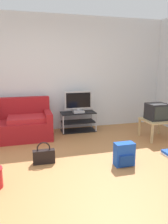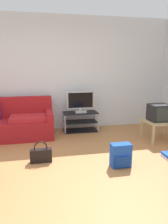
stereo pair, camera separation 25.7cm
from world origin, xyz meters
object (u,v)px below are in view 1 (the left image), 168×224
(couch, at_px, (0,125))
(side_table, at_px, (156,122))
(crt_tv, at_px, (157,112))
(backpack, at_px, (124,154))
(flat_tv, at_px, (78,102))
(tv_stand, at_px, (78,122))
(handbag, at_px, (44,156))

(couch, relative_size, side_table, 3.75)
(couch, relative_size, crt_tv, 5.32)
(crt_tv, bearing_deg, backpack, -140.48)
(backpack, bearing_deg, flat_tv, 71.00)
(couch, height_order, tv_stand, couch)
(couch, xyz_separation_m, crt_tv, (3.23, -0.79, 0.27))
(tv_stand, distance_m, flat_tv, 0.48)
(tv_stand, bearing_deg, couch, -175.01)
(tv_stand, distance_m, handbag, 1.82)
(crt_tv, height_order, handbag, crt_tv)
(side_table, xyz_separation_m, handbag, (-2.45, -0.59, -0.23))
(flat_tv, bearing_deg, tv_stand, 90.00)
(handbag, bearing_deg, side_table, 13.59)
(crt_tv, bearing_deg, side_table, -90.00)
(couch, bearing_deg, side_table, -14.05)
(couch, relative_size, flat_tv, 3.32)
(backpack, xyz_separation_m, handbag, (-1.22, 0.40, -0.05))
(backpack, bearing_deg, handbag, 134.77)
(crt_tv, bearing_deg, flat_tv, 148.36)
(flat_tv, relative_size, backpack, 1.73)
(tv_stand, xyz_separation_m, handbag, (-0.95, -1.55, -0.10))
(tv_stand, relative_size, crt_tv, 2.05)
(backpack, bearing_deg, side_table, 12.08)
(backpack, distance_m, handbag, 1.29)
(flat_tv, relative_size, handbag, 1.77)
(flat_tv, bearing_deg, handbag, -121.86)
(flat_tv, xyz_separation_m, handbag, (-0.95, -1.53, -0.58))
(couch, bearing_deg, tv_stand, 4.99)
(crt_tv, bearing_deg, handbag, -166.05)
(flat_tv, xyz_separation_m, backpack, (0.27, -1.93, -0.53))
(couch, distance_m, handbag, 1.62)
(crt_tv, bearing_deg, couch, 166.22)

